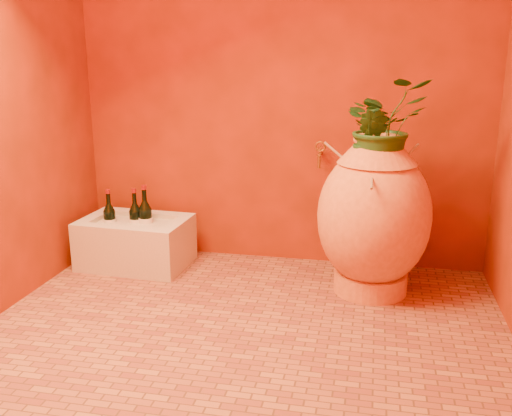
% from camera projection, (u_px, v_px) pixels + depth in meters
% --- Properties ---
extents(floor, '(2.50, 2.50, 0.00)m').
position_uv_depth(floor, '(245.00, 328.00, 2.75)').
color(floor, '#955530').
rests_on(floor, ground).
extents(wall_back, '(2.50, 0.02, 2.50)m').
position_uv_depth(wall_back, '(281.00, 58.00, 3.37)').
color(wall_back, '#632105').
rests_on(wall_back, ground).
extents(amphora, '(0.71, 0.71, 0.87)m').
position_uv_depth(amphora, '(374.00, 216.00, 3.06)').
color(amphora, orange).
rests_on(amphora, floor).
extents(stone_basin, '(0.66, 0.47, 0.30)m').
position_uv_depth(stone_basin, '(136.00, 243.00, 3.53)').
color(stone_basin, beige).
rests_on(stone_basin, floor).
extents(wine_bottle_a, '(0.08, 0.08, 0.34)m').
position_uv_depth(wine_bottle_a, '(146.00, 220.00, 3.50)').
color(wine_bottle_a, black).
rests_on(wine_bottle_a, stone_basin).
extents(wine_bottle_b, '(0.08, 0.08, 0.32)m').
position_uv_depth(wine_bottle_b, '(136.00, 221.00, 3.52)').
color(wine_bottle_b, black).
rests_on(wine_bottle_b, stone_basin).
extents(wine_bottle_c, '(0.08, 0.08, 0.31)m').
position_uv_depth(wine_bottle_c, '(110.00, 221.00, 3.53)').
color(wine_bottle_c, black).
rests_on(wine_bottle_c, stone_basin).
extents(wall_tap, '(0.07, 0.14, 0.15)m').
position_uv_depth(wall_tap, '(320.00, 153.00, 3.39)').
color(wall_tap, olive).
rests_on(wall_tap, wall_back).
extents(plant_main, '(0.56, 0.54, 0.48)m').
position_uv_depth(plant_main, '(383.00, 125.00, 2.94)').
color(plant_main, '#19471A').
rests_on(plant_main, amphora).
extents(plant_side, '(0.23, 0.21, 0.33)m').
position_uv_depth(plant_side, '(370.00, 141.00, 2.93)').
color(plant_side, '#19471A').
rests_on(plant_side, amphora).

